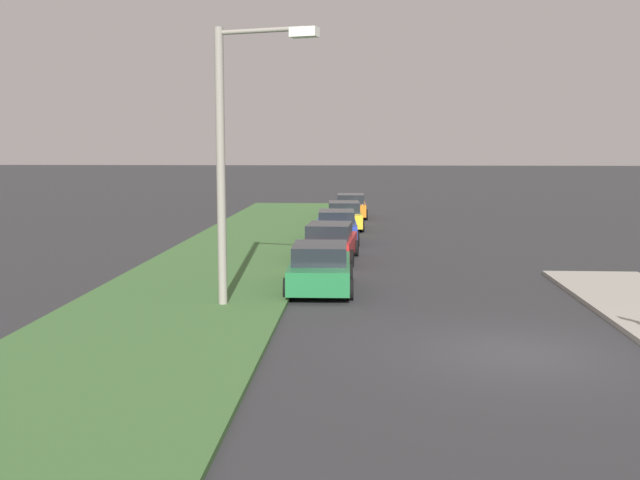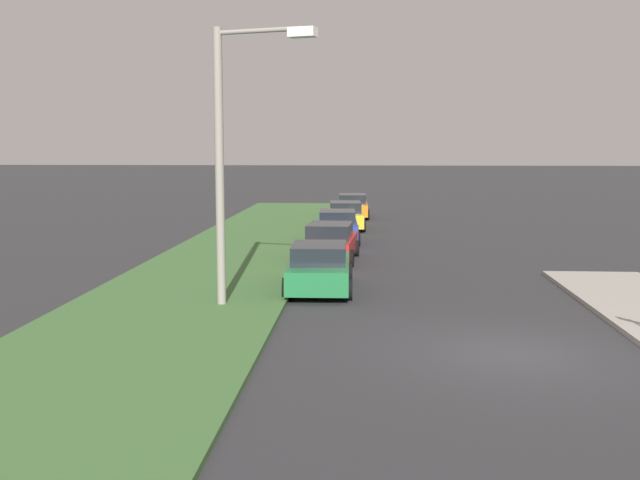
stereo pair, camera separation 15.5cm
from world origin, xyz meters
name	(u,v)px [view 2 (the right image)]	position (x,y,z in m)	size (l,w,h in m)	color
ground	(512,354)	(0.00, 0.00, 0.00)	(300.00, 300.00, 0.00)	#2D2D30
grass_median	(219,270)	(10.00, 8.36, 0.06)	(60.00, 6.00, 0.12)	#3D6633
parked_car_green	(319,268)	(6.65, 4.58, 0.72)	(4.34, 2.09, 1.47)	#1E6B38
parked_car_red	(330,243)	(12.64, 4.55, 0.72)	(4.40, 2.21, 1.47)	red
parked_car_blue	(337,227)	(18.35, 4.50, 0.72)	(4.37, 2.16, 1.47)	#23389E
parked_car_yellow	(345,216)	(23.70, 4.31, 0.72)	(4.39, 2.21, 1.47)	gold
parked_car_orange	(352,206)	(29.95, 4.06, 0.72)	(4.35, 2.11, 1.47)	orange
streetlight	(231,147)	(4.00, 6.75, 4.39)	(1.06, 2.81, 7.50)	gray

